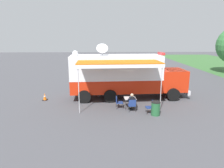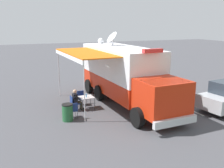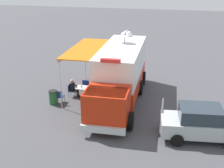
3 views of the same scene
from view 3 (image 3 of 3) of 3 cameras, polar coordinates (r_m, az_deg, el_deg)
The scene contains 12 objects.
ground_plane at distance 20.46m, azimuth 1.84°, elevation -2.27°, with size 100.00×100.00×0.00m, color #47474C.
lot_stripe at distance 18.18m, azimuth 9.65°, elevation -5.72°, with size 0.12×4.80×0.01m, color silver.
command_truck at distance 19.08m, azimuth 1.44°, elevation 2.22°, with size 5.15×9.58×4.53m.
folding_table at distance 20.07m, azimuth -5.80°, elevation -0.78°, with size 0.83×0.83×0.73m.
water_bottle at distance 19.96m, azimuth -5.95°, elevation -0.41°, with size 0.07×0.07×0.22m.
folding_chair_at_table at distance 20.35m, azimuth -7.95°, elevation -1.04°, with size 0.50×0.50×0.87m.
folding_chair_beside_table at distance 20.89m, azimuth -5.22°, elevation -0.32°, with size 0.50×0.50×0.87m.
folding_chair_spare_by_truck at distance 19.45m, azimuth -10.18°, elevation -2.25°, with size 0.50×0.50×0.87m.
seated_responder at distance 20.24m, azimuth -7.47°, elevation -0.71°, with size 0.67×0.57×1.25m.
trash_bin at distance 19.42m, azimuth -11.33°, elevation -2.56°, with size 0.57×0.57×0.91m.
traffic_cone at distance 25.70m, azimuth 3.29°, elevation 3.32°, with size 0.36×0.36×0.58m.
car_behind_truck at distance 15.76m, azimuth 17.03°, elevation -7.24°, with size 4.38×2.39×1.76m.
Camera 3 is at (-3.76, 18.40, 8.12)m, focal length 47.04 mm.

